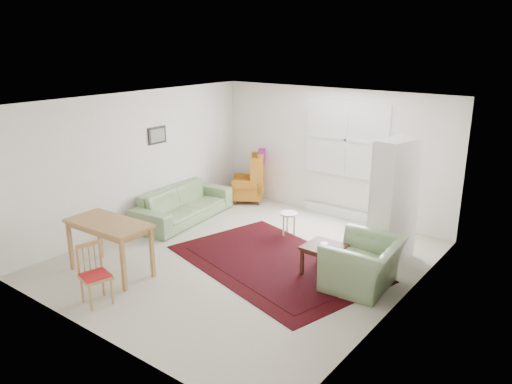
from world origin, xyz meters
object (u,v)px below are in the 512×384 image
Objects in this scene: cabinet at (394,201)px; desk at (110,248)px; sofa at (183,198)px; coffee_table at (324,259)px; stool at (288,224)px; wingback_chair at (248,176)px; armchair at (363,259)px; desk_chair at (95,275)px.

cabinet is 4.38m from desk.
sofa reaches higher than coffee_table.
stool is at bearing -81.97° from sofa.
wingback_chair is at bearing 148.69° from stool.
armchair is 2.16m from stool.
coffee_table is at bearing 36.88° from desk.
wingback_chair is (0.29, 1.64, 0.13)m from sofa.
stool is 2.01m from cabinet.
wingback_chair is at bearing 146.21° from coffee_table.
stool is 0.33× the size of desk.
desk_chair is at bearing -100.91° from stool.
sofa is 3.30m from desk_chair.
stool is 3.14m from desk.
cabinet is (1.86, 0.15, 0.76)m from stool.
desk_chair is at bearing -114.50° from cabinet.
sofa reaches higher than desk_chair.
desk is at bearing -126.07° from cabinet.
desk is at bearing -63.60° from armchair.
wingback_chair reaches higher than armchair.
cabinet is at bearing 62.20° from coffee_table.
desk_chair is (-2.54, -3.70, -0.56)m from cabinet.
sofa is at bearing -164.87° from stool.
wingback_chair is 3.77m from cabinet.
desk is (-2.54, -1.91, 0.18)m from coffee_table.
stool is at bearing 2.83° from desk_chair.
sofa is 4.01m from armchair.
stool is at bearing 24.90° from wingback_chair.
armchair reaches higher than desk_chair.
desk_chair is at bearing -127.01° from coffee_table.
wingback_chair is 3.98m from desk.
stool is 3.62m from desk_chair.
sofa is 3.37m from coffee_table.
sofa is 2.15m from stool.
armchair is at bearing -27.24° from stool.
desk is at bearing -168.07° from sofa.
coffee_table is 3.25m from desk_chair.
desk_chair reaches higher than coffee_table.
armchair is 1.31× the size of desk_chair.
desk is 1.58× the size of desk_chair.
sofa reaches higher than armchair.
cabinet reaches higher than desk.
cabinet reaches higher than sofa.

